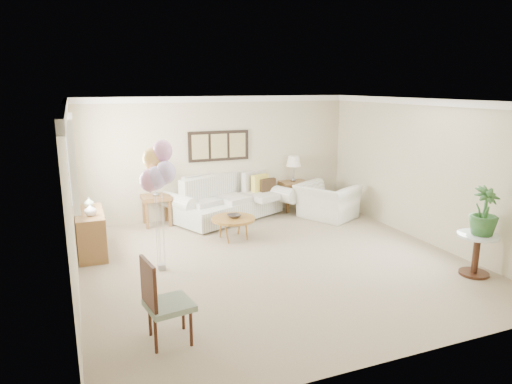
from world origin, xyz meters
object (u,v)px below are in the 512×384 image
Objects in this scene: sofa at (230,202)px; balloon_cluster at (157,169)px; coffee_table at (233,219)px; armchair at (326,201)px; accent_chair at (162,300)px.

sofa is 3.23m from balloon_cluster.
coffee_table is 0.40× the size of balloon_cluster.
balloon_cluster is (-3.85, -1.55, 1.24)m from armchair.
armchair is (1.96, -0.75, -0.00)m from sofa.
coffee_table is 2.40m from armchair.
balloon_cluster is at bearing -147.21° from coffee_table.
accent_chair reaches higher than coffee_table.
balloon_cluster is (0.36, 2.08, 1.10)m from accent_chair.
sofa is at bearing 42.26° from armchair.
sofa is at bearing 62.85° from accent_chair.
armchair is 1.15× the size of accent_chair.
sofa is 1.37m from coffee_table.
balloon_cluster is at bearing -129.38° from sofa.
sofa is at bearing 50.62° from balloon_cluster.
armchair is 0.56× the size of balloon_cluster.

